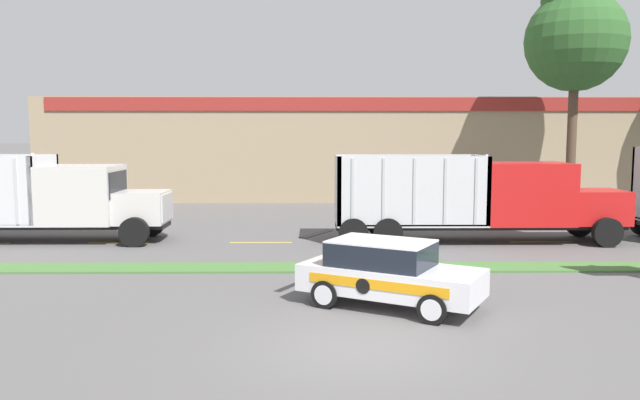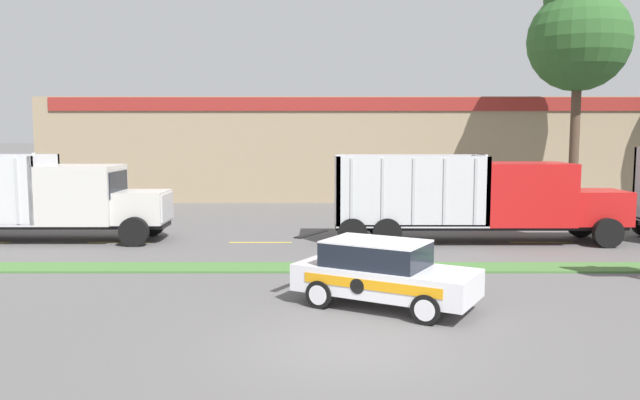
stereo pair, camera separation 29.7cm
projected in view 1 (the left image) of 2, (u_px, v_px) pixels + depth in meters
The scene contains 11 objects.
ground_plane at pixel (358, 347), 12.12m from camera, with size 600.00×600.00×0.00m, color #5B5959.
grass_verge at pixel (341, 267), 19.27m from camera, with size 120.00×1.36×0.06m, color #477538.
centre_line_3 at pixel (120, 243), 23.83m from camera, with size 2.40×0.14×0.01m, color yellow.
centre_line_4 at pixel (261, 242), 23.89m from camera, with size 2.40×0.14×0.01m, color yellow.
centre_line_5 at pixel (401, 242), 23.95m from camera, with size 2.40×0.14×0.01m, color yellow.
centre_line_6 at pixel (541, 242), 24.02m from camera, with size 2.40×0.14×0.01m, color yellow.
dump_truck_lead at pixel (44, 201), 24.02m from camera, with size 11.40×2.76×3.45m.
dump_truck_mid at pixel (502, 200), 23.92m from camera, with size 11.10×2.74×3.40m.
rally_car at pixel (388, 272), 14.93m from camera, with size 4.61×3.66×1.63m.
store_building_backdrop at pixel (352, 148), 43.41m from camera, with size 39.27×12.10×6.39m.
tree_behind_left at pixel (576, 32), 32.46m from camera, with size 5.22×5.22×12.90m.
Camera 1 is at (-0.87, -11.75, 4.12)m, focal length 35.00 mm.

